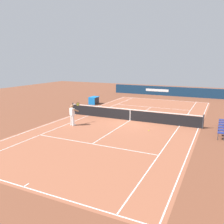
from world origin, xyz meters
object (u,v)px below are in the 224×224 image
(spectator_chair_0, at_px, (223,119))
(spectator_chair_4, at_px, (223,129))
(spectator_chair_1, at_px, (223,121))
(tennis_ball, at_px, (149,131))
(tennis_net, at_px, (130,115))
(equipment_cart_tarped, at_px, (94,100))
(spectator_chair_5, at_px, (223,132))
(tennis_player_near, at_px, (72,114))
(spectator_chair_3, at_px, (223,126))
(spectator_chair_2, at_px, (223,124))

(spectator_chair_0, relative_size, spectator_chair_4, 1.00)
(spectator_chair_1, bearing_deg, tennis_ball, -56.97)
(tennis_ball, relative_size, spectator_chair_0, 0.08)
(tennis_ball, relative_size, spectator_chair_1, 0.08)
(tennis_net, relative_size, spectator_chair_0, 13.30)
(tennis_net, distance_m, equipment_cart_tarped, 8.56)
(spectator_chair_1, xyz_separation_m, spectator_chair_5, (2.95, 0.00, 0.00))
(tennis_net, xyz_separation_m, tennis_player_near, (3.38, -3.50, 0.44))
(spectator_chair_3, distance_m, spectator_chair_4, 0.74)
(tennis_player_near, height_order, spectator_chair_0, tennis_player_near)
(equipment_cart_tarped, bearing_deg, spectator_chair_0, 74.18)
(tennis_net, height_order, spectator_chair_3, tennis_net)
(tennis_player_near, height_order, spectator_chair_4, tennis_player_near)
(spectator_chair_0, bearing_deg, tennis_ball, -51.20)
(tennis_player_near, distance_m, tennis_ball, 6.02)
(tennis_net, bearing_deg, equipment_cart_tarped, -129.39)
(spectator_chair_1, height_order, spectator_chair_3, same)
(spectator_chair_0, bearing_deg, spectator_chair_2, 0.00)
(spectator_chair_2, height_order, spectator_chair_3, same)
(spectator_chair_0, distance_m, spectator_chair_1, 0.74)
(tennis_ball, relative_size, equipment_cart_tarped, 0.05)
(spectator_chair_0, bearing_deg, spectator_chair_4, 0.00)
(equipment_cart_tarped, bearing_deg, spectator_chair_2, 68.67)
(spectator_chair_3, relative_size, equipment_cart_tarped, 0.70)
(spectator_chair_3, distance_m, spectator_chair_5, 1.47)
(tennis_net, bearing_deg, spectator_chair_5, 73.20)
(tennis_net, xyz_separation_m, equipment_cart_tarped, (-5.43, -6.61, -0.05))
(spectator_chair_0, relative_size, spectator_chair_3, 1.00)
(spectator_chair_1, height_order, spectator_chair_5, same)
(tennis_net, distance_m, spectator_chair_1, 7.19)
(tennis_ball, height_order, spectator_chair_1, spectator_chair_1)
(spectator_chair_2, bearing_deg, equipment_cart_tarped, -111.33)
(tennis_net, relative_size, equipment_cart_tarped, 9.36)
(tennis_net, height_order, spectator_chair_2, tennis_net)
(spectator_chair_0, bearing_deg, spectator_chair_3, 0.00)
(tennis_net, height_order, spectator_chair_1, tennis_net)
(spectator_chair_3, bearing_deg, spectator_chair_4, 0.00)
(tennis_ball, xyz_separation_m, spectator_chair_4, (-0.90, 4.79, 0.49))
(spectator_chair_5, bearing_deg, tennis_player_near, -83.46)
(tennis_player_near, bearing_deg, spectator_chair_0, 114.75)
(spectator_chair_3, xyz_separation_m, spectator_chair_5, (1.47, 0.00, 0.00))
(tennis_ball, bearing_deg, tennis_player_near, -79.79)
(tennis_ball, height_order, equipment_cart_tarped, equipment_cart_tarped)
(spectator_chair_4, bearing_deg, tennis_ball, -79.32)
(tennis_net, relative_size, spectator_chair_3, 13.30)
(spectator_chair_2, height_order, equipment_cart_tarped, spectator_chair_2)
(spectator_chair_5, bearing_deg, spectator_chair_2, 180.00)
(spectator_chair_4, xyz_separation_m, equipment_cart_tarped, (-6.85, -13.75, -0.08))
(tennis_player_near, relative_size, spectator_chair_0, 1.93)
(spectator_chair_2, bearing_deg, tennis_ball, -63.60)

